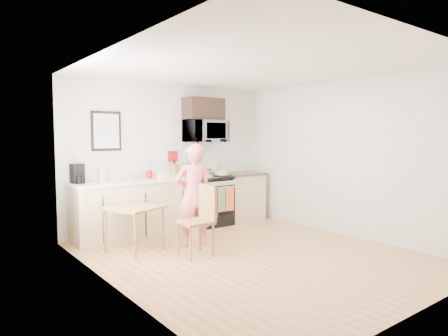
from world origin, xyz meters
TOP-DOWN VIEW (x-y plane):
  - floor at (0.00, 0.00)m, footprint 4.60×4.60m
  - back_wall at (0.00, 2.30)m, footprint 4.00×0.04m
  - front_wall at (0.00, -2.30)m, footprint 4.00×0.04m
  - left_wall at (-2.00, 0.00)m, footprint 0.04×4.60m
  - right_wall at (2.00, 0.00)m, footprint 0.04×4.60m
  - ceiling at (0.00, 0.00)m, footprint 4.00×4.60m
  - window at (-1.96, 0.80)m, footprint 0.06×1.40m
  - cabinet_left at (-0.80, 2.00)m, footprint 2.10×0.60m
  - countertop_left at (-0.80, 2.00)m, footprint 2.14×0.64m
  - cabinet_right at (1.43, 2.00)m, footprint 0.84×0.60m
  - countertop_right at (1.43, 2.00)m, footprint 0.88×0.64m
  - range at (0.63, 1.98)m, footprint 0.76×0.70m
  - microwave at (0.63, 2.08)m, footprint 0.76×0.51m
  - upper_cabinet at (0.63, 2.12)m, footprint 0.76×0.35m
  - wall_art at (-1.20, 2.28)m, footprint 0.50×0.04m
  - wall_trivet at (0.05, 2.28)m, footprint 0.20×0.02m
  - person at (-0.36, 0.96)m, footprint 0.65×0.53m
  - dining_table at (-1.22, 1.21)m, footprint 0.79×0.79m
  - chair at (-0.51, 0.47)m, footprint 0.48×0.44m
  - knife_block at (0.02, 2.17)m, footprint 0.13×0.16m
  - utensil_crock at (-0.48, 2.18)m, footprint 0.11×0.11m
  - fruit_bowl at (-0.82, 2.16)m, footprint 0.30×0.30m
  - milk_carton at (-1.37, 2.08)m, footprint 0.10×0.10m
  - coffee_maker at (-1.72, 2.14)m, footprint 0.17×0.26m
  - bread_bag at (-0.35, 1.78)m, footprint 0.29×0.14m
  - cake at (0.87, 1.88)m, footprint 0.30×0.30m
  - kettle at (0.41, 2.15)m, footprint 0.20×0.20m
  - pot at (0.42, 1.75)m, footprint 0.21×0.35m

SIDE VIEW (x-z plane):
  - floor at x=0.00m, z-range 0.00..0.00m
  - range at x=0.63m, z-range -0.14..1.02m
  - cabinet_left at x=-0.80m, z-range 0.00..0.90m
  - cabinet_right at x=1.43m, z-range 0.00..0.90m
  - dining_table at x=-1.22m, z-range 0.25..0.91m
  - chair at x=-0.51m, z-range 0.14..1.13m
  - person at x=-0.36m, z-range 0.00..1.55m
  - countertop_left at x=-0.80m, z-range 0.90..0.94m
  - countertop_right at x=1.43m, z-range 0.90..0.94m
  - cake at x=0.87m, z-range 0.92..1.02m
  - pot at x=0.42m, z-range 0.93..1.03m
  - fruit_bowl at x=-0.82m, z-range 0.93..1.03m
  - bread_bag at x=-0.35m, z-range 0.94..1.05m
  - kettle at x=0.41m, z-range 0.91..1.15m
  - knife_block at x=0.02m, z-range 0.94..1.16m
  - milk_carton at x=-1.37m, z-range 0.94..1.18m
  - utensil_crock at x=-0.48m, z-range 0.91..1.23m
  - coffee_maker at x=-1.72m, z-range 0.93..1.23m
  - back_wall at x=0.00m, z-range 0.00..2.60m
  - front_wall at x=0.00m, z-range 0.00..2.60m
  - left_wall at x=-2.00m, z-range 0.00..2.60m
  - right_wall at x=2.00m, z-range 0.00..2.60m
  - wall_trivet at x=0.05m, z-range 1.20..1.40m
  - window at x=-1.96m, z-range 0.80..2.30m
  - wall_art at x=-1.20m, z-range 1.43..2.08m
  - microwave at x=0.63m, z-range 1.55..1.97m
  - upper_cabinet at x=0.63m, z-range 1.98..2.38m
  - ceiling at x=0.00m, z-range 2.58..2.62m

